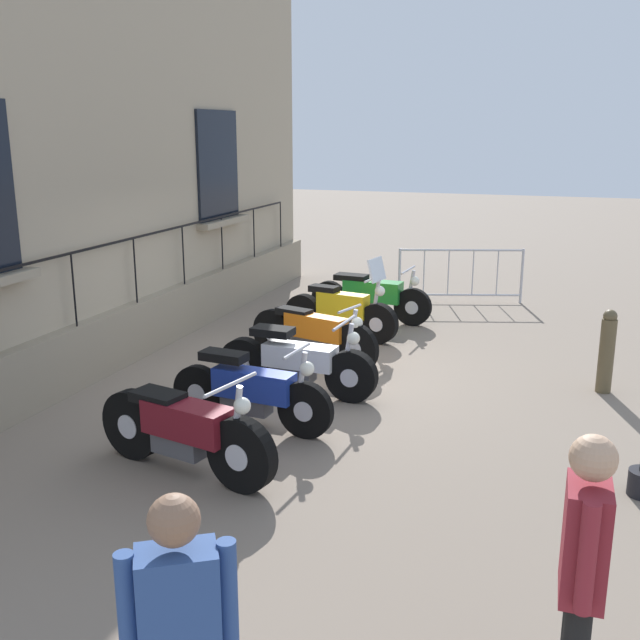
% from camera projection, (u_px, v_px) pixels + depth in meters
% --- Properties ---
extents(ground_plane, '(60.00, 60.00, 0.00)m').
position_uv_depth(ground_plane, '(299.00, 375.00, 10.05)').
color(ground_plane, gray).
extents(building_facade, '(0.82, 13.20, 7.00)m').
position_uv_depth(building_facade, '(100.00, 119.00, 10.11)').
color(building_facade, tan).
rests_on(building_facade, ground_plane).
extents(motorcycle_maroon, '(2.07, 0.85, 1.04)m').
position_uv_depth(motorcycle_maroon, '(185.00, 431.00, 7.08)').
color(motorcycle_maroon, black).
rests_on(motorcycle_maroon, ground_plane).
extents(motorcycle_blue, '(1.99, 0.61, 0.98)m').
position_uv_depth(motorcycle_blue, '(251.00, 392.00, 8.19)').
color(motorcycle_blue, black).
rests_on(motorcycle_blue, ground_plane).
extents(motorcycle_white, '(2.12, 0.73, 1.00)m').
position_uv_depth(motorcycle_white, '(297.00, 363.00, 9.25)').
color(motorcycle_white, black).
rests_on(motorcycle_white, ground_plane).
extents(motorcycle_orange, '(2.07, 0.78, 0.91)m').
position_uv_depth(motorcycle_orange, '(313.00, 334.00, 10.44)').
color(motorcycle_orange, black).
rests_on(motorcycle_orange, ground_plane).
extents(motorcycle_yellow, '(1.97, 0.67, 1.34)m').
position_uv_depth(motorcycle_yellow, '(341.00, 312.00, 11.74)').
color(motorcycle_yellow, black).
rests_on(motorcycle_yellow, ground_plane).
extents(motorcycle_green, '(2.19, 0.74, 0.97)m').
position_uv_depth(motorcycle_green, '(371.00, 296.00, 12.79)').
color(motorcycle_green, black).
rests_on(motorcycle_green, ground_plane).
extents(crowd_barrier, '(2.28, 0.75, 1.05)m').
position_uv_depth(crowd_barrier, '(461.00, 274.00, 14.11)').
color(crowd_barrier, '#B7B7BF').
rests_on(crowd_barrier, ground_plane).
extents(bollard, '(0.19, 0.19, 1.08)m').
position_uv_depth(bollard, '(607.00, 351.00, 9.28)').
color(bollard, brown).
rests_on(bollard, ground_plane).
extents(pedestrian_standing, '(0.24, 0.53, 1.78)m').
position_uv_depth(pedestrian_standing, '(582.00, 572.00, 3.83)').
color(pedestrian_standing, black).
rests_on(pedestrian_standing, ground_plane).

